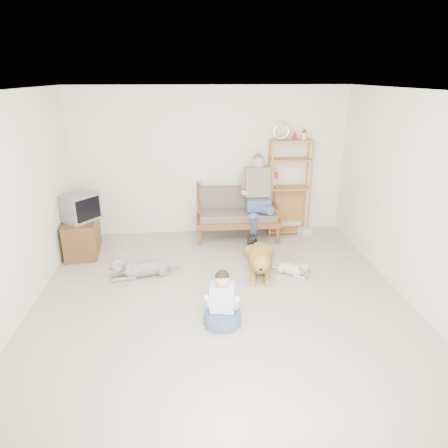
{
  "coord_description": "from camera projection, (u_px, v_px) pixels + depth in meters",
  "views": [
    {
      "loc": [
        -0.37,
        -4.5,
        2.87
      ],
      "look_at": [
        0.11,
        1.0,
        0.79
      ],
      "focal_mm": 32.0,
      "sensor_mm": 36.0,
      "label": 1
    }
  ],
  "objects": [
    {
      "name": "floor",
      "position": [
        223.0,
        307.0,
        5.23
      ],
      "size": [
        5.5,
        5.5,
        0.0
      ],
      "primitive_type": "plane",
      "color": "beige",
      "rests_on": "ground"
    },
    {
      "name": "ceiling",
      "position": [
        222.0,
        91.0,
        4.28
      ],
      "size": [
        5.5,
        5.5,
        0.0
      ],
      "primitive_type": "plane",
      "rotation": [
        3.14,
        0.0,
        0.0
      ],
      "color": "silver",
      "rests_on": "ground"
    },
    {
      "name": "wall_back",
      "position": [
        210.0,
        162.0,
        7.32
      ],
      "size": [
        5.0,
        0.0,
        5.0
      ],
      "primitive_type": "plane",
      "rotation": [
        1.57,
        0.0,
        0.0
      ],
      "color": "white",
      "rests_on": "ground"
    },
    {
      "name": "wall_front",
      "position": [
        263.0,
        368.0,
        2.19
      ],
      "size": [
        5.0,
        0.0,
        5.0
      ],
      "primitive_type": "plane",
      "rotation": [
        -1.57,
        0.0,
        0.0
      ],
      "color": "white",
      "rests_on": "ground"
    },
    {
      "name": "wall_left",
      "position": [
        5.0,
        216.0,
        4.56
      ],
      "size": [
        0.0,
        5.5,
        5.5
      ],
      "primitive_type": "plane",
      "rotation": [
        1.57,
        0.0,
        1.57
      ],
      "color": "white",
      "rests_on": "ground"
    },
    {
      "name": "wall_right",
      "position": [
        423.0,
        204.0,
        4.96
      ],
      "size": [
        0.0,
        5.5,
        5.5
      ],
      "primitive_type": "plane",
      "rotation": [
        1.57,
        0.0,
        -1.57
      ],
      "color": "white",
      "rests_on": "ground"
    },
    {
      "name": "loveseat",
      "position": [
        237.0,
        212.0,
        7.35
      ],
      "size": [
        1.51,
        0.73,
        0.95
      ],
      "rotation": [
        0.0,
        0.0,
        -0.02
      ],
      "color": "brown",
      "rests_on": "ground"
    },
    {
      "name": "man",
      "position": [
        257.0,
        203.0,
        7.1
      ],
      "size": [
        0.59,
        0.84,
        1.36
      ],
      "color": "slate",
      "rests_on": "loveseat"
    },
    {
      "name": "etagere",
      "position": [
        289.0,
        187.0,
        7.41
      ],
      "size": [
        0.79,
        0.35,
        2.08
      ],
      "color": "#C6823E",
      "rests_on": "ground"
    },
    {
      "name": "book_stack",
      "position": [
        305.0,
        232.0,
        7.56
      ],
      "size": [
        0.27,
        0.23,
        0.14
      ],
      "primitive_type": "cube",
      "rotation": [
        0.0,
        0.0,
        0.35
      ],
      "color": "silver",
      "rests_on": "ground"
    },
    {
      "name": "tv_stand",
      "position": [
        82.0,
        236.0,
        6.74
      ],
      "size": [
        0.59,
        0.95,
        0.6
      ],
      "rotation": [
        0.0,
        0.0,
        0.1
      ],
      "color": "brown",
      "rests_on": "ground"
    },
    {
      "name": "crt_tv",
      "position": [
        80.0,
        207.0,
        6.54
      ],
      "size": [
        0.68,
        0.69,
        0.45
      ],
      "rotation": [
        0.0,
        0.0,
        -0.67
      ],
      "color": "slate",
      "rests_on": "tv_stand"
    },
    {
      "name": "wall_outlet",
      "position": [
        145.0,
        218.0,
        7.58
      ],
      "size": [
        0.12,
        0.02,
        0.08
      ],
      "primitive_type": "cube",
      "color": "white",
      "rests_on": "ground"
    },
    {
      "name": "golden_retriever",
      "position": [
        260.0,
        259.0,
        6.19
      ],
      "size": [
        0.5,
        1.44,
        0.44
      ],
      "rotation": [
        0.0,
        0.0,
        -0.15
      ],
      "color": "#AF7D3C",
      "rests_on": "ground"
    },
    {
      "name": "shaggy_dog",
      "position": [
        140.0,
        268.0,
        6.0
      ],
      "size": [
        1.09,
        0.44,
        0.33
      ],
      "rotation": [
        0.0,
        0.0,
        -1.33
      ],
      "color": "silver",
      "rests_on": "ground"
    },
    {
      "name": "terrier",
      "position": [
        294.0,
        269.0,
        6.05
      ],
      "size": [
        0.53,
        0.47,
        0.24
      ],
      "rotation": [
        0.0,
        0.0,
        0.84
      ],
      "color": "silver",
      "rests_on": "ground"
    },
    {
      "name": "child",
      "position": [
        222.0,
        305.0,
        4.81
      ],
      "size": [
        0.46,
        0.46,
        0.72
      ],
      "rotation": [
        0.0,
        0.0,
        -0.15
      ],
      "color": "slate",
      "rests_on": "ground"
    }
  ]
}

